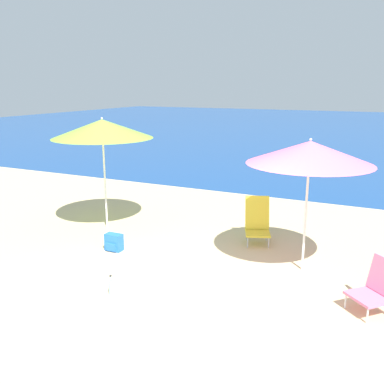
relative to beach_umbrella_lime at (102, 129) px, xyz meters
name	(u,v)px	position (x,y,z in m)	size (l,w,h in m)	color
ground_plane	(168,311)	(2.75, -2.42, -2.00)	(60.00, 60.00, 0.00)	#D1BA89
sea_water	(358,129)	(2.75, 23.79, -2.00)	(60.00, 40.00, 0.01)	#19478C
beach_umbrella_lime	(102,129)	(0.00, 0.00, 0.00)	(1.97, 1.97, 2.23)	white
beach_umbrella_pink	(310,153)	(4.03, -0.36, -0.14)	(1.88, 1.88, 2.07)	white
beach_chair_pink	(376,287)	(5.13, -1.27, -1.66)	(0.67, 0.68, 0.70)	silver
beach_chair_yellow	(257,221)	(3.02, 0.52, -1.61)	(0.62, 0.69, 0.83)	silver
backpack_blue	(114,242)	(0.88, -0.99, -1.86)	(0.30, 0.20, 0.30)	blue
water_bottle	(111,287)	(1.82, -2.37, -1.89)	(0.06, 0.06, 0.29)	#8CCCEA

